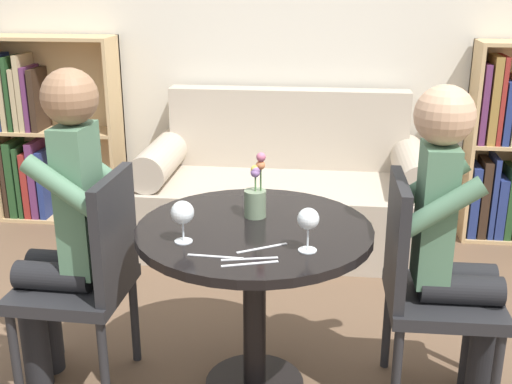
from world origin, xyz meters
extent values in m
cube|color=silver|center=(0.00, 1.94, 1.35)|extent=(5.20, 0.05, 2.70)
cylinder|color=black|center=(0.00, 0.00, 0.69)|extent=(0.89, 0.89, 0.03)
cylinder|color=black|center=(0.00, 0.00, 0.35)|extent=(0.09, 0.09, 0.64)
cylinder|color=black|center=(0.00, 0.00, 0.01)|extent=(0.40, 0.40, 0.03)
cube|color=#B7A893|center=(0.00, 1.47, 0.21)|extent=(1.73, 0.80, 0.42)
cube|color=#B7A893|center=(0.00, 1.79, 0.67)|extent=(1.51, 0.16, 0.50)
cylinder|color=#B7A893|center=(-0.75, 1.47, 0.53)|extent=(0.22, 0.72, 0.22)
cylinder|color=#B7A893|center=(0.75, 1.47, 0.53)|extent=(0.22, 0.72, 0.22)
cube|color=tan|center=(-1.53, 1.89, 0.62)|extent=(0.83, 0.02, 1.23)
cube|color=tan|center=(-1.12, 1.76, 0.62)|extent=(0.02, 0.28, 1.23)
cube|color=tan|center=(-1.53, 1.76, 0.01)|extent=(0.79, 0.28, 0.02)
cube|color=tan|center=(-1.53, 1.76, 0.62)|extent=(0.79, 0.28, 0.02)
cube|color=tan|center=(-1.53, 1.76, 1.22)|extent=(0.79, 0.28, 0.02)
cube|color=#332319|center=(-1.90, 1.75, 0.26)|extent=(0.03, 0.23, 0.48)
cube|color=#234723|center=(-1.85, 1.75, 0.28)|extent=(0.05, 0.23, 0.52)
cube|color=#234723|center=(-1.80, 1.75, 0.27)|extent=(0.03, 0.23, 0.49)
cube|color=maroon|center=(-1.75, 1.75, 0.25)|extent=(0.04, 0.23, 0.45)
cube|color=#602D5B|center=(-1.70, 1.75, 0.28)|extent=(0.05, 0.23, 0.52)
cube|color=navy|center=(-1.64, 1.75, 0.25)|extent=(0.04, 0.23, 0.46)
cube|color=navy|center=(-1.88, 1.75, 0.87)|extent=(0.05, 0.23, 0.49)
cube|color=tan|center=(-1.84, 1.75, 0.85)|extent=(0.03, 0.23, 0.45)
cube|color=#234723|center=(-1.80, 1.75, 0.87)|extent=(0.03, 0.23, 0.48)
cube|color=tan|center=(-1.75, 1.75, 0.83)|extent=(0.03, 0.23, 0.40)
cube|color=tan|center=(-1.71, 1.75, 0.87)|extent=(0.04, 0.23, 0.49)
cube|color=#602D5B|center=(-1.68, 1.75, 0.83)|extent=(0.03, 0.23, 0.42)
cube|color=#332319|center=(-1.63, 1.75, 0.83)|extent=(0.04, 0.23, 0.40)
cube|color=tan|center=(1.12, 1.76, 0.62)|extent=(0.02, 0.28, 1.23)
cube|color=navy|center=(1.18, 1.75, 0.25)|extent=(0.05, 0.23, 0.46)
cube|color=#332319|center=(1.24, 1.75, 0.27)|extent=(0.05, 0.23, 0.49)
cube|color=navy|center=(1.29, 1.75, 0.28)|extent=(0.03, 0.23, 0.52)
cube|color=navy|center=(1.34, 1.75, 0.22)|extent=(0.05, 0.23, 0.39)
cube|color=#234723|center=(1.39, 1.75, 0.25)|extent=(0.04, 0.23, 0.46)
cube|color=#602D5B|center=(1.17, 1.75, 0.87)|extent=(0.04, 0.23, 0.48)
cube|color=olive|center=(1.22, 1.75, 0.89)|extent=(0.05, 0.23, 0.52)
cube|color=maroon|center=(1.27, 1.75, 0.89)|extent=(0.03, 0.23, 0.52)
cube|color=navy|center=(1.31, 1.75, 0.82)|extent=(0.04, 0.23, 0.38)
cylinder|color=#232326|center=(-0.89, 0.15, 0.20)|extent=(0.04, 0.04, 0.40)
cylinder|color=#232326|center=(-0.90, -0.20, 0.20)|extent=(0.04, 0.04, 0.40)
cylinder|color=#232326|center=(-0.54, 0.14, 0.20)|extent=(0.04, 0.04, 0.40)
cylinder|color=#232326|center=(-0.55, -0.21, 0.20)|extent=(0.04, 0.04, 0.40)
cube|color=#232326|center=(-0.72, -0.03, 0.42)|extent=(0.43, 0.43, 0.05)
cube|color=#232326|center=(-0.53, -0.04, 0.68)|extent=(0.05, 0.38, 0.45)
cylinder|color=#232326|center=(0.90, -0.13, 0.20)|extent=(0.04, 0.04, 0.40)
cylinder|color=#232326|center=(0.90, 0.23, 0.20)|extent=(0.04, 0.04, 0.40)
cylinder|color=#232326|center=(0.54, -0.14, 0.20)|extent=(0.04, 0.04, 0.40)
cylinder|color=#232326|center=(0.54, 0.22, 0.20)|extent=(0.04, 0.04, 0.40)
cube|color=#232326|center=(0.72, 0.04, 0.42)|extent=(0.43, 0.43, 0.05)
cube|color=#232326|center=(0.53, 0.04, 0.68)|extent=(0.05, 0.38, 0.45)
cylinder|color=black|center=(-0.88, 0.03, 0.23)|extent=(0.11, 0.11, 0.45)
cylinder|color=black|center=(-0.88, -0.08, 0.23)|extent=(0.11, 0.11, 0.45)
cylinder|color=black|center=(-0.77, 0.03, 0.50)|extent=(0.30, 0.12, 0.11)
cylinder|color=black|center=(-0.77, -0.08, 0.50)|extent=(0.30, 0.12, 0.11)
cube|color=#517A5B|center=(-0.66, -0.03, 0.80)|extent=(0.13, 0.20, 0.58)
cylinder|color=#517A5B|center=(-0.66, 0.10, 0.89)|extent=(0.29, 0.08, 0.23)
cylinder|color=#517A5B|center=(-0.66, -0.17, 0.89)|extent=(0.29, 0.08, 0.23)
sphere|color=#936B4C|center=(-0.66, -0.03, 1.19)|extent=(0.21, 0.21, 0.21)
cylinder|color=black|center=(0.88, -0.01, 0.23)|extent=(0.11, 0.11, 0.45)
cylinder|color=black|center=(0.88, 0.10, 0.23)|extent=(0.11, 0.11, 0.45)
cylinder|color=black|center=(0.77, -0.01, 0.50)|extent=(0.30, 0.12, 0.11)
cylinder|color=black|center=(0.77, 0.10, 0.50)|extent=(0.30, 0.12, 0.11)
cube|color=#517A5B|center=(0.66, 0.04, 0.77)|extent=(0.12, 0.20, 0.53)
cylinder|color=#517A5B|center=(0.66, -0.09, 0.85)|extent=(0.29, 0.08, 0.23)
cylinder|color=#517A5B|center=(0.66, 0.18, 0.85)|extent=(0.29, 0.08, 0.23)
sphere|color=tan|center=(0.66, 0.04, 1.14)|extent=(0.21, 0.21, 0.21)
cylinder|color=white|center=(-0.23, -0.17, 0.71)|extent=(0.06, 0.06, 0.00)
cylinder|color=white|center=(-0.23, -0.17, 0.75)|extent=(0.01, 0.01, 0.07)
sphere|color=white|center=(-0.23, -0.17, 0.82)|extent=(0.08, 0.08, 0.08)
sphere|color=maroon|center=(-0.23, -0.17, 0.81)|extent=(0.06, 0.06, 0.06)
cylinder|color=white|center=(0.21, -0.20, 0.71)|extent=(0.06, 0.06, 0.00)
cylinder|color=white|center=(0.21, -0.20, 0.76)|extent=(0.01, 0.01, 0.08)
sphere|color=white|center=(0.21, -0.20, 0.83)|extent=(0.07, 0.07, 0.07)
sphere|color=#E58E75|center=(0.21, -0.20, 0.82)|extent=(0.05, 0.05, 0.05)
cylinder|color=gray|center=(-0.01, 0.11, 0.76)|extent=(0.09, 0.09, 0.11)
cylinder|color=#4C7A42|center=(0.01, 0.11, 0.87)|extent=(0.01, 0.01, 0.10)
sphere|color=#E07F4C|center=(0.01, 0.11, 0.92)|extent=(0.04, 0.04, 0.04)
cylinder|color=#4C7A42|center=(0.01, 0.11, 0.88)|extent=(0.01, 0.01, 0.13)
sphere|color=#D16684|center=(0.01, 0.11, 0.95)|extent=(0.04, 0.04, 0.04)
cylinder|color=#4C7A42|center=(-0.01, 0.10, 0.85)|extent=(0.01, 0.01, 0.07)
sphere|color=#9E70B2|center=(-0.01, 0.10, 0.89)|extent=(0.04, 0.04, 0.04)
cylinder|color=#4C7A42|center=(-0.01, 0.10, 0.86)|extent=(0.01, 0.01, 0.08)
sphere|color=#9E70B2|center=(-0.01, 0.10, 0.90)|extent=(0.04, 0.04, 0.04)
cylinder|color=#4C7A42|center=(-0.01, 0.11, 0.86)|extent=(0.01, 0.01, 0.08)
sphere|color=#EACC4C|center=(-0.01, 0.11, 0.90)|extent=(0.04, 0.04, 0.04)
cube|color=silver|center=(0.05, -0.19, 0.71)|extent=(0.17, 0.11, 0.00)
cube|color=silver|center=(0.02, -0.29, 0.71)|extent=(0.19, 0.05, 0.00)
cube|color=silver|center=(-0.10, -0.28, 0.71)|extent=(0.19, 0.02, 0.00)
cube|color=silver|center=(0.02, -0.32, 0.71)|extent=(0.18, 0.07, 0.00)
camera|label=1|loc=(0.27, -2.21, 1.61)|focal=45.00mm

